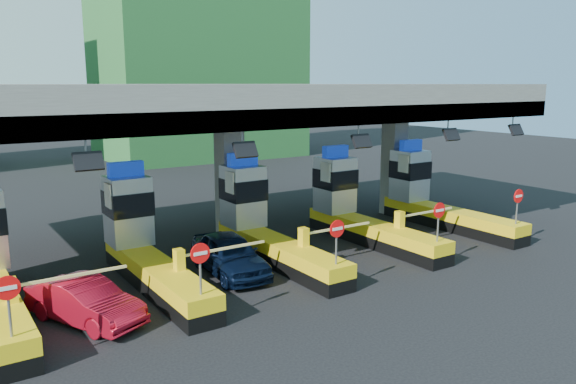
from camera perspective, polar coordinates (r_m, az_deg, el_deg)
ground at (r=23.14m, az=-2.30°, el=-6.71°), size 120.00×120.00×0.00m
toll_canopy at (r=24.57m, az=-5.95°, el=8.83°), size 28.00×12.09×7.00m
toll_lane_left at (r=20.95m, az=-14.53°, el=-4.97°), size 4.43×8.00×4.16m
toll_lane_center at (r=22.99m, az=-2.69°, el=-3.21°), size 4.43×8.00×4.16m
toll_lane_right at (r=25.85m, az=6.85°, el=-1.69°), size 4.43×8.00×4.16m
toll_lane_far_right at (r=29.29m, az=14.32°, el=-0.46°), size 4.43×8.00×4.16m
bg_building_scaffold at (r=56.43m, az=-9.32°, el=17.92°), size 18.00×12.00×28.00m
van at (r=21.16m, az=-5.96°, el=-6.31°), size 2.15×4.59×1.52m
red_car at (r=18.02m, az=-19.92°, el=-10.41°), size 2.92×4.21×1.31m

